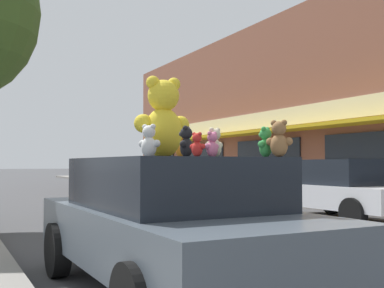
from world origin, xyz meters
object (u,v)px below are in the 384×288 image
(teddy_bear_black, at_px, (186,142))
(parked_car_far_center, at_px, (341,189))
(teddy_bear_giant, at_px, (163,119))
(teddy_bear_orange, at_px, (183,145))
(teddy_bear_cream, at_px, (215,143))
(teddy_bear_green, at_px, (265,143))
(parked_car_far_right, at_px, (209,178))
(teddy_bear_pink, at_px, (212,145))
(plush_art_car, at_px, (171,221))
(teddy_bear_white, at_px, (149,141))
(teddy_bear_teal, at_px, (185,146))
(teddy_bear_red, at_px, (197,145))
(teddy_bear_brown, at_px, (279,139))

(teddy_bear_black, xyz_separation_m, parked_car_far_center, (6.48, 4.58, -0.82))
(teddy_bear_giant, relative_size, teddy_bear_black, 2.87)
(teddy_bear_orange, distance_m, teddy_bear_cream, 0.97)
(teddy_bear_green, distance_m, parked_car_far_right, 13.02)
(teddy_bear_pink, bearing_deg, plush_art_car, -85.96)
(teddy_bear_white, xyz_separation_m, teddy_bear_teal, (0.90, 1.00, -0.00))
(plush_art_car, relative_size, teddy_bear_red, 19.08)
(teddy_bear_white, bearing_deg, teddy_bear_brown, -171.14)
(teddy_bear_teal, distance_m, teddy_bear_pink, 1.49)
(teddy_bear_giant, distance_m, teddy_bear_teal, 1.04)
(teddy_bear_white, height_order, teddy_bear_brown, teddy_bear_brown)
(teddy_bear_giant, xyz_separation_m, teddy_bear_teal, (0.65, 0.77, -0.26))
(teddy_bear_orange, bearing_deg, teddy_bear_black, 96.09)
(teddy_bear_white, bearing_deg, teddy_bear_orange, -83.14)
(teddy_bear_red, bearing_deg, teddy_bear_brown, -132.07)
(teddy_bear_pink, xyz_separation_m, parked_car_far_center, (6.23, 4.66, -0.79))
(teddy_bear_black, relative_size, teddy_bear_red, 1.40)
(teddy_bear_red, xyz_separation_m, teddy_bear_green, (0.73, -0.02, 0.04))
(teddy_bear_giant, relative_size, parked_car_far_center, 0.22)
(plush_art_car, xyz_separation_m, teddy_bear_pink, (0.20, -0.55, 0.80))
(teddy_bear_brown, relative_size, teddy_bear_pink, 1.35)
(plush_art_car, distance_m, teddy_bear_white, 0.90)
(teddy_bear_giant, height_order, teddy_bear_cream, teddy_bear_giant)
(parked_car_far_center, bearing_deg, teddy_bear_giant, -148.29)
(teddy_bear_orange, bearing_deg, teddy_bear_white, 72.51)
(teddy_bear_black, bearing_deg, plush_art_car, -146.14)
(teddy_bear_cream, height_order, parked_car_far_center, teddy_bear_cream)
(teddy_bear_brown, bearing_deg, teddy_bear_white, 6.83)
(teddy_bear_teal, relative_size, teddy_bear_black, 1.11)
(teddy_bear_white, xyz_separation_m, parked_car_far_center, (6.73, 4.22, -0.83))
(teddy_bear_red, distance_m, parked_car_far_center, 8.28)
(teddy_bear_orange, bearing_deg, plush_art_car, 82.98)
(teddy_bear_white, relative_size, teddy_bear_black, 1.11)
(teddy_bear_black, distance_m, teddy_bear_green, 0.77)
(plush_art_car, xyz_separation_m, teddy_bear_black, (-0.05, -0.47, 0.82))
(teddy_bear_brown, bearing_deg, teddy_bear_green, -26.62)
(teddy_bear_black, bearing_deg, parked_car_far_center, 165.07)
(plush_art_car, xyz_separation_m, teddy_bear_orange, (0.39, 0.51, 0.84))
(teddy_bear_white, distance_m, parked_car_far_center, 7.98)
(teddy_bear_pink, bearing_deg, teddy_bear_black, -33.99)
(teddy_bear_brown, relative_size, teddy_bear_teal, 1.02)
(teddy_bear_cream, bearing_deg, teddy_bear_teal, -116.57)
(teddy_bear_green, bearing_deg, parked_car_far_right, -146.34)
(teddy_bear_cream, height_order, teddy_bear_pink, teddy_bear_cream)
(teddy_bear_red, relative_size, teddy_bear_orange, 0.64)
(teddy_bear_cream, relative_size, teddy_bear_pink, 1.18)
(teddy_bear_black, height_order, teddy_bear_orange, teddy_bear_orange)
(plush_art_car, relative_size, teddy_bear_brown, 12.11)
(teddy_bear_black, bearing_deg, teddy_bear_white, -105.14)
(teddy_bear_cream, bearing_deg, parked_car_far_right, -131.92)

